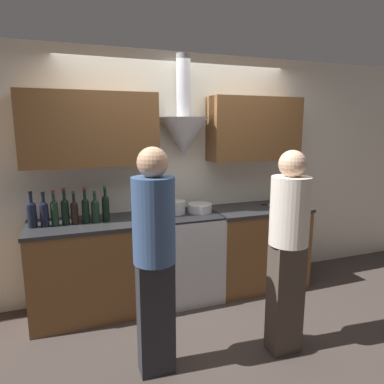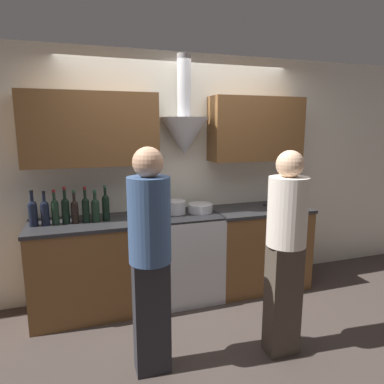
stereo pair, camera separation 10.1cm
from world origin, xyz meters
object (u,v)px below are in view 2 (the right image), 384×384
at_px(wine_bottle_5, 86,208).
at_px(wine_bottle_6, 95,209).
at_px(stove_range, 189,255).
at_px(wine_bottle_4, 75,210).
at_px(mixing_bowl, 200,208).
at_px(person_foreground_right, 286,244).
at_px(orange_fruit, 282,206).
at_px(wine_bottle_7, 106,206).
at_px(wine_bottle_0, 33,212).
at_px(wine_bottle_1, 45,212).
at_px(stock_pot, 175,207).
at_px(person_foreground_left, 150,251).
at_px(wine_bottle_2, 55,210).
at_px(wine_bottle_3, 65,209).

height_order(wine_bottle_5, wine_bottle_6, wine_bottle_5).
relative_size(stove_range, wine_bottle_4, 2.95).
height_order(mixing_bowl, person_foreground_right, person_foreground_right).
xyz_separation_m(stove_range, orange_fruit, (1.05, -0.11, 0.49)).
height_order(wine_bottle_4, wine_bottle_7, wine_bottle_7).
xyz_separation_m(wine_bottle_0, wine_bottle_6, (0.55, -0.02, -0.01)).
relative_size(wine_bottle_1, stock_pot, 1.47).
relative_size(mixing_bowl, person_foreground_left, 0.15).
height_order(wine_bottle_2, wine_bottle_4, wine_bottle_2).
distance_m(wine_bottle_5, orange_fruit, 2.09).
xyz_separation_m(wine_bottle_4, wine_bottle_6, (0.19, -0.01, 0.00)).
relative_size(wine_bottle_2, wine_bottle_7, 0.96).
height_order(wine_bottle_0, wine_bottle_6, wine_bottle_0).
height_order(wine_bottle_1, wine_bottle_3, wine_bottle_3).
height_order(wine_bottle_7, person_foreground_left, person_foreground_left).
bearing_deg(wine_bottle_0, mixing_bowl, 0.74).
bearing_deg(stove_range, wine_bottle_3, 179.81).
bearing_deg(wine_bottle_1, wine_bottle_6, -1.64).
relative_size(wine_bottle_0, orange_fruit, 4.77).
distance_m(wine_bottle_7, mixing_bowl, 0.99).
relative_size(stock_pot, mixing_bowl, 0.84).
xyz_separation_m(stove_range, stock_pot, (-0.14, 0.05, 0.53)).
relative_size(stove_range, person_foreground_left, 0.55).
bearing_deg(wine_bottle_5, mixing_bowl, 2.24).
height_order(wine_bottle_1, orange_fruit, wine_bottle_1).
distance_m(wine_bottle_2, person_foreground_left, 1.25).
bearing_deg(wine_bottle_3, wine_bottle_1, -178.20).
relative_size(wine_bottle_3, person_foreground_right, 0.21).
distance_m(wine_bottle_1, wine_bottle_2, 0.09).
relative_size(stove_range, wine_bottle_5, 2.69).
relative_size(wine_bottle_2, orange_fruit, 4.70).
bearing_deg(wine_bottle_7, person_foreground_left, -77.63).
bearing_deg(person_foreground_right, wine_bottle_2, 146.49).
height_order(stove_range, stock_pot, stock_pot).
relative_size(wine_bottle_5, person_foreground_left, 0.20).
bearing_deg(wine_bottle_2, wine_bottle_0, 177.94).
bearing_deg(wine_bottle_3, stock_pot, 2.58).
distance_m(stock_pot, mixing_bowl, 0.28).
relative_size(wine_bottle_3, wine_bottle_6, 1.14).
bearing_deg(orange_fruit, stock_pot, 172.29).
xyz_separation_m(stove_range, wine_bottle_4, (-1.13, -0.01, 0.58)).
xyz_separation_m(wine_bottle_2, wine_bottle_7, (0.46, 0.00, 0.01)).
bearing_deg(orange_fruit, wine_bottle_6, 177.30).
xyz_separation_m(wine_bottle_0, person_foreground_left, (0.88, -1.04, -0.11)).
xyz_separation_m(wine_bottle_5, person_foreground_right, (1.46, -1.13, -0.14)).
xyz_separation_m(wine_bottle_2, wine_bottle_5, (0.27, -0.02, 0.00)).
height_order(wine_bottle_1, person_foreground_left, person_foreground_left).
bearing_deg(person_foreground_left, wine_bottle_6, 107.77).
distance_m(wine_bottle_0, wine_bottle_1, 0.10).
xyz_separation_m(wine_bottle_4, person_foreground_right, (1.56, -1.14, -0.12)).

